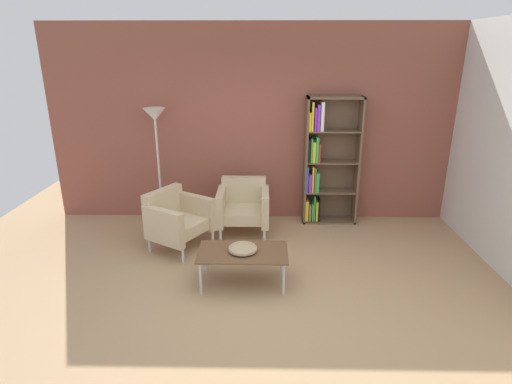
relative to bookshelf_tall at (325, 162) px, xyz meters
The scene contains 8 objects.
ground_plane 2.60m from the bookshelf_tall, 112.12° to the right, with size 8.32×8.32×0.00m, color tan.
brick_back_panel 1.06m from the bookshelf_tall, 166.74° to the left, with size 6.40×0.12×2.90m, color brown.
bookshelf_tall is the anchor object (origin of this frame).
coffee_table_low 2.24m from the bookshelf_tall, 121.77° to the right, with size 1.00×0.56×0.40m.
decorative_bowl 2.22m from the bookshelf_tall, 121.77° to the right, with size 0.32×0.32×0.05m.
armchair_by_bookshelf 2.33m from the bookshelf_tall, 155.08° to the right, with size 0.92×0.94×0.78m.
armchair_spare_guest 1.39m from the bookshelf_tall, 158.41° to the right, with size 0.72×0.66×0.78m.
floor_lamp_torchiere 2.52m from the bookshelf_tall, behind, with size 0.32×0.32×1.74m.
Camera 1 is at (-0.00, -3.74, 2.55)m, focal length 29.15 mm.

